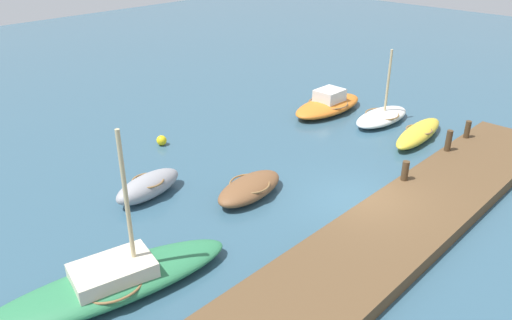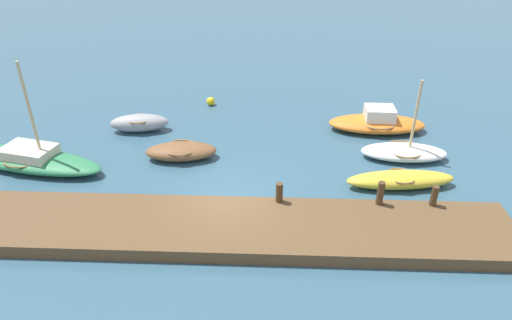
# 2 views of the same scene
# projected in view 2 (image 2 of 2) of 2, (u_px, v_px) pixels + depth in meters

# --- Properties ---
(ground_plane) EXTENTS (84.00, 84.00, 0.00)m
(ground_plane) POSITION_uv_depth(u_px,v_px,m) (229.00, 201.00, 17.13)
(ground_plane) COLOR #33566B
(dock_platform) EXTENTS (19.46, 3.09, 0.46)m
(dock_platform) POSITION_uv_depth(u_px,v_px,m) (224.00, 227.00, 15.39)
(dock_platform) COLOR brown
(dock_platform) RESTS_ON ground_plane
(rowboat_brown) EXTENTS (3.19, 1.71, 0.68)m
(rowboat_brown) POSITION_uv_depth(u_px,v_px,m) (181.00, 151.00, 19.83)
(rowboat_brown) COLOR brown
(rowboat_brown) RESTS_ON ground_plane
(dinghy_grey) EXTENTS (2.93, 1.45, 0.84)m
(dinghy_grey) POSITION_uv_depth(u_px,v_px,m) (139.00, 123.00, 22.18)
(dinghy_grey) COLOR #939399
(dinghy_grey) RESTS_ON ground_plane
(motorboat_orange) EXTENTS (4.66, 2.07, 1.19)m
(motorboat_orange) POSITION_uv_depth(u_px,v_px,m) (377.00, 122.00, 22.25)
(motorboat_orange) COLOR orange
(motorboat_orange) RESTS_ON ground_plane
(sailboat_green) EXTENTS (7.10, 3.34, 4.64)m
(sailboat_green) POSITION_uv_depth(u_px,v_px,m) (29.00, 158.00, 19.19)
(sailboat_green) COLOR #2D7A4C
(sailboat_green) RESTS_ON ground_plane
(rowboat_yellow) EXTENTS (4.36, 1.55, 0.63)m
(rowboat_yellow) POSITION_uv_depth(u_px,v_px,m) (400.00, 180.00, 17.87)
(rowboat_yellow) COLOR gold
(rowboat_yellow) RESTS_ON ground_plane
(rowboat_white) EXTENTS (3.72, 1.68, 3.58)m
(rowboat_white) POSITION_uv_depth(u_px,v_px,m) (404.00, 152.00, 19.86)
(rowboat_white) COLOR white
(rowboat_white) RESTS_ON ground_plane
(mooring_post_west) EXTENTS (0.25, 0.25, 0.74)m
(mooring_post_west) POSITION_uv_depth(u_px,v_px,m) (279.00, 193.00, 16.15)
(mooring_post_west) COLOR #47331E
(mooring_post_west) RESTS_ON dock_platform
(mooring_post_mid_west) EXTENTS (0.25, 0.25, 0.89)m
(mooring_post_mid_west) POSITION_uv_depth(u_px,v_px,m) (380.00, 193.00, 15.98)
(mooring_post_mid_west) COLOR #47331E
(mooring_post_mid_west) RESTS_ON dock_platform
(mooring_post_mid_east) EXTENTS (0.24, 0.24, 0.77)m
(mooring_post_mid_east) POSITION_uv_depth(u_px,v_px,m) (434.00, 196.00, 15.95)
(mooring_post_mid_east) COLOR #47331E
(mooring_post_mid_east) RESTS_ON dock_platform
(marker_buoy) EXTENTS (0.45, 0.45, 0.45)m
(marker_buoy) POSITION_uv_depth(u_px,v_px,m) (211.00, 101.00, 25.08)
(marker_buoy) COLOR yellow
(marker_buoy) RESTS_ON ground_plane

